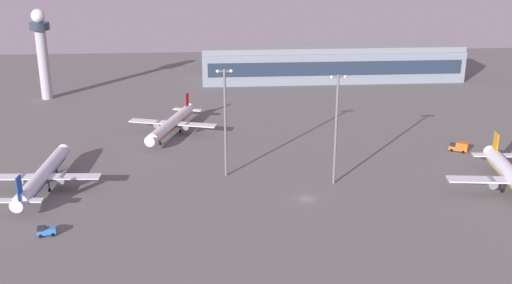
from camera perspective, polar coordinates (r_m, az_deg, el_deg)
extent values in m
plane|color=#605E5B|center=(160.29, 4.73, -5.31)|extent=(416.00, 416.00, 0.00)
cube|color=gray|center=(289.58, 7.04, 7.16)|extent=(120.01, 22.00, 14.00)
cube|color=#263347|center=(278.70, 7.48, 6.82)|extent=(115.21, 0.40, 6.16)
cube|color=gray|center=(288.02, 7.11, 8.75)|extent=(120.01, 19.80, 2.40)
cylinder|color=#A8A8B2|center=(266.69, -19.19, 6.82)|extent=(4.40, 4.40, 28.54)
cylinder|color=#2D3847|center=(264.09, -19.56, 10.16)|extent=(8.00, 8.00, 3.00)
sphere|color=silver|center=(263.58, -19.66, 11.02)|extent=(5.60, 5.60, 5.60)
cone|color=silver|center=(191.64, 21.09, -0.99)|extent=(4.08, 3.49, 3.73)
cube|color=silver|center=(189.72, 21.28, -1.14)|extent=(12.21, 4.10, 0.38)
cube|color=orange|center=(188.38, 21.43, -0.23)|extent=(0.76, 3.50, 7.08)
cylinder|color=slate|center=(172.33, 21.10, -3.55)|extent=(2.87, 4.19, 2.40)
cylinder|color=#333338|center=(175.26, 22.03, -3.63)|extent=(0.30, 0.30, 3.87)
cylinder|color=black|center=(175.97, 21.95, -4.21)|extent=(0.58, 1.24, 1.20)
cylinder|color=silver|center=(174.24, -19.27, -2.90)|extent=(5.78, 35.25, 3.70)
cone|color=silver|center=(190.91, -17.59, -0.81)|extent=(3.65, 2.54, 3.52)
cone|color=silver|center=(157.87, -21.33, -5.44)|extent=(3.49, 2.92, 3.33)
cube|color=silver|center=(173.46, -19.36, -3.08)|extent=(31.37, 5.74, 0.34)
cube|color=silver|center=(159.37, -21.11, -5.11)|extent=(10.84, 2.97, 0.34)
cube|color=#19479E|center=(158.50, -21.21, -4.08)|extent=(0.48, 3.13, 6.34)
cylinder|color=slate|center=(175.48, -21.00, -3.26)|extent=(2.35, 3.63, 2.14)
cylinder|color=slate|center=(172.07, -17.64, -3.31)|extent=(2.35, 3.63, 2.14)
cube|color=#19479E|center=(174.61, -19.23, -3.21)|extent=(5.24, 32.43, 0.35)
cylinder|color=#333338|center=(184.79, -18.17, -2.10)|extent=(0.27, 0.27, 3.46)
cylinder|color=black|center=(185.39, -18.12, -2.60)|extent=(0.45, 1.09, 1.07)
cylinder|color=#333338|center=(173.43, -20.12, -3.72)|extent=(0.27, 0.27, 3.46)
cylinder|color=black|center=(174.07, -20.06, -4.25)|extent=(0.45, 1.09, 1.07)
cylinder|color=#333338|center=(172.06, -18.77, -3.74)|extent=(0.27, 0.27, 3.46)
cylinder|color=black|center=(172.71, -18.71, -4.27)|extent=(0.45, 1.09, 1.07)
cylinder|color=silver|center=(210.50, -7.89, 1.74)|extent=(13.72, 34.28, 3.67)
cone|color=silver|center=(194.17, -9.79, 0.14)|extent=(4.01, 3.24, 3.48)
cone|color=silver|center=(227.35, -6.25, 3.11)|extent=(3.95, 3.55, 3.30)
cube|color=silver|center=(211.42, -7.80, 1.76)|extent=(30.65, 12.77, 0.34)
cube|color=silver|center=(225.63, -6.40, 3.03)|extent=(10.83, 5.33, 0.34)
cube|color=red|center=(224.58, -6.45, 3.73)|extent=(1.18, 3.04, 6.27)
cylinder|color=slate|center=(209.86, -6.43, 1.50)|extent=(3.05, 3.94, 2.12)
cylinder|color=slate|center=(213.50, -9.12, 1.68)|extent=(3.05, 3.94, 2.12)
cube|color=red|center=(210.80, -7.88, 1.47)|extent=(12.55, 31.52, 0.35)
cylinder|color=#333338|center=(201.19, -8.97, 0.35)|extent=(0.27, 0.27, 3.43)
cylinder|color=black|center=(201.74, -8.94, -0.11)|extent=(0.68, 1.13, 1.06)
cylinder|color=#333338|center=(212.45, -7.11, 1.45)|extent=(0.27, 0.27, 3.43)
cylinder|color=black|center=(212.97, -7.09, 1.01)|extent=(0.68, 1.13, 1.06)
cylinder|color=#333338|center=(213.89, -8.18, 1.52)|extent=(0.27, 0.27, 3.43)
cylinder|color=black|center=(214.41, -8.16, 1.09)|extent=(0.68, 1.13, 1.06)
cube|color=#D85919|center=(203.71, 17.96, -0.49)|extent=(3.60, 3.49, 1.20)
cube|color=#1E232D|center=(203.41, 17.99, -0.24)|extent=(3.22, 3.15, 0.70)
cube|color=#D85919|center=(203.16, 18.67, -0.41)|extent=(4.27, 3.85, 2.60)
cylinder|color=black|center=(202.97, 17.79, -0.72)|extent=(0.92, 0.73, 0.90)
cylinder|color=black|center=(204.94, 17.89, -0.55)|extent=(0.92, 0.73, 0.90)
cylinder|color=black|center=(202.50, 18.76, -0.87)|extent=(0.92, 0.73, 0.90)
cylinder|color=black|center=(204.48, 18.86, -0.70)|extent=(0.92, 0.73, 0.90)
cube|color=#3372BF|center=(149.18, -19.33, -7.92)|extent=(2.38, 2.30, 1.10)
cube|color=#1E232D|center=(148.79, -19.37, -7.61)|extent=(2.11, 2.10, 0.70)
cube|color=#3372BF|center=(148.88, -18.61, -7.83)|extent=(2.67, 2.27, 1.40)
cylinder|color=black|center=(148.71, -19.45, -8.26)|extent=(0.94, 0.43, 0.90)
cylinder|color=black|center=(150.22, -19.39, -7.97)|extent=(0.94, 0.43, 0.90)
cylinder|color=black|center=(148.37, -18.41, -8.20)|extent=(0.94, 0.43, 0.90)
cylinder|color=black|center=(149.89, -18.36, -7.91)|extent=(0.94, 0.43, 0.90)
cylinder|color=slate|center=(165.39, 7.47, 1.06)|extent=(0.70, 0.70, 30.63)
cube|color=slate|center=(161.50, 7.69, 6.03)|extent=(4.80, 0.40, 0.40)
sphere|color=#F9EAB2|center=(161.14, 7.06, 6.03)|extent=(0.90, 0.90, 0.90)
sphere|color=#F9EAB2|center=(161.87, 8.32, 6.03)|extent=(0.90, 0.90, 0.90)
cylinder|color=slate|center=(169.62, -2.88, 1.71)|extent=(0.70, 0.70, 30.94)
cube|color=slate|center=(165.81, -2.97, 6.62)|extent=(4.80, 0.40, 0.40)
sphere|color=#F9EAB2|center=(165.78, -3.59, 6.61)|extent=(0.90, 0.90, 0.90)
sphere|color=#F9EAB2|center=(165.85, -2.34, 6.64)|extent=(0.90, 0.90, 0.90)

